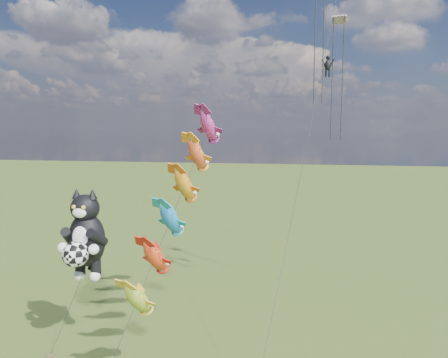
# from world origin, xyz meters

# --- Properties ---
(cat_kite_rig) EXTENTS (3.07, 4.30, 10.27)m
(cat_kite_rig) POSITION_xyz_m (2.32, 3.69, 7.21)
(cat_kite_rig) COLOR brown
(cat_kite_rig) RESTS_ON ground
(fish_windsock_rig) EXTENTS (4.03, 15.54, 16.88)m
(fish_windsock_rig) POSITION_xyz_m (8.48, 4.16, 9.49)
(fish_windsock_rig) COLOR brown
(fish_windsock_rig) RESTS_ON ground
(parafoil_rig) EXTENTS (5.48, 17.05, 25.68)m
(parafoil_rig) POSITION_xyz_m (17.74, 12.47, 19.10)
(parafoil_rig) COLOR brown
(parafoil_rig) RESTS_ON ground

